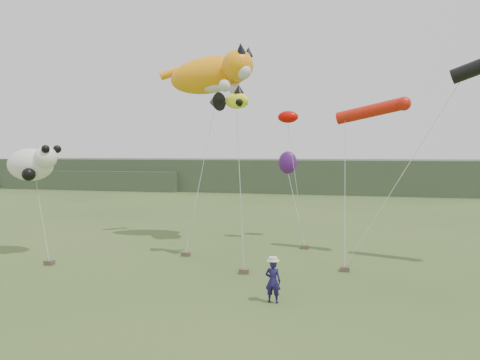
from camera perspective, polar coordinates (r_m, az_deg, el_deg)
name	(u,v)px	position (r m, az deg, el deg)	size (l,w,h in m)	color
ground	(232,297)	(16.67, -1.03, -14.12)	(120.00, 120.00, 0.00)	#385123
headland	(299,176)	(60.55, 7.17, 0.52)	(90.00, 13.00, 4.00)	#2D3D28
festival_attendant	(273,281)	(15.98, 4.04, -12.20)	(0.53, 0.35, 1.45)	#1A1349
sandbag_anchors	(226,260)	(21.63, -1.71, -9.72)	(13.19, 6.50, 0.20)	brown
cat_kite	(216,73)	(26.43, -3.00, 12.84)	(5.97, 3.24, 2.72)	orange
fish_kite	(229,101)	(21.73, -1.40, 9.64)	(2.41, 1.58, 1.16)	#F6FF1D
tube_kites	(443,83)	(23.07, 23.53, 10.79)	(8.64, 3.16, 3.35)	black
panda_kite	(33,164)	(24.79, -23.94, 1.82)	(2.80, 1.81, 1.74)	white
misc_kites	(288,148)	(26.87, 5.85, 3.91)	(1.29, 1.97, 3.53)	#CB0901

